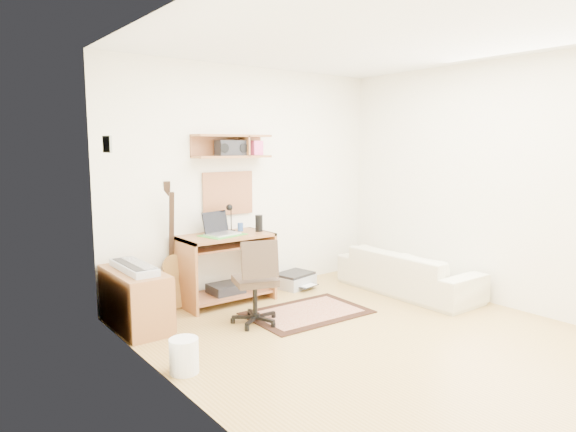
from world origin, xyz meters
TOP-DOWN VIEW (x-y plane):
  - floor at (0.00, 0.00)m, footprint 3.60×4.00m
  - ceiling at (0.00, 0.00)m, footprint 3.60×4.00m
  - back_wall at (0.00, 2.00)m, footprint 3.60×0.01m
  - left_wall at (-1.80, 0.00)m, footprint 0.01×4.00m
  - right_wall at (1.80, 0.00)m, footprint 0.01×4.00m
  - wall_shelf at (-0.30, 1.88)m, footprint 0.90×0.25m
  - cork_board at (-0.30, 1.98)m, footprint 0.64×0.03m
  - wall_photo at (-1.79, 1.50)m, footprint 0.02×0.20m
  - desk at (-0.50, 1.73)m, footprint 1.00×0.55m
  - laptop at (-0.54, 1.71)m, footprint 0.40×0.40m
  - speaker at (-0.09, 1.68)m, footprint 0.08×0.08m
  - desk_lamp at (-0.33, 1.87)m, footprint 0.10×0.10m
  - pencil_cup at (-0.24, 1.83)m, footprint 0.06×0.06m
  - boombox at (-0.32, 1.87)m, footprint 0.33×0.15m
  - rug at (-0.03, 0.88)m, footprint 1.23×0.84m
  - task_chair at (-0.62, 0.95)m, footprint 0.55×0.55m
  - cabinet at (-1.58, 1.55)m, footprint 0.40×0.90m
  - music_keyboard at (-1.58, 1.55)m, footprint 0.22×0.72m
  - guitar at (-1.03, 1.86)m, footprint 0.40×0.30m
  - waste_basket at (-1.65, 0.38)m, footprint 0.28×0.28m
  - printer at (0.47, 1.73)m, footprint 0.50×0.43m
  - sofa at (1.38, 0.75)m, footprint 0.50×1.70m

SIDE VIEW (x-z plane):
  - floor at x=0.00m, z-range -0.01..0.00m
  - rug at x=-0.03m, z-range 0.00..0.02m
  - printer at x=0.47m, z-range 0.00..0.17m
  - waste_basket at x=-1.65m, z-range 0.00..0.27m
  - cabinet at x=-1.58m, z-range 0.00..0.55m
  - sofa at x=1.38m, z-range 0.00..0.66m
  - desk at x=-0.50m, z-range 0.00..0.75m
  - task_chair at x=-0.62m, z-range 0.00..0.85m
  - music_keyboard at x=-1.58m, z-range 0.55..0.61m
  - guitar at x=-1.03m, z-range 0.00..1.35m
  - pencil_cup at x=-0.24m, z-range 0.75..0.84m
  - speaker at x=-0.09m, z-range 0.75..0.94m
  - laptop at x=-0.54m, z-range 0.75..1.01m
  - desk_lamp at x=-0.33m, z-range 0.75..1.06m
  - cork_board at x=-0.30m, z-range 0.92..1.42m
  - back_wall at x=0.00m, z-range 0.00..2.60m
  - left_wall at x=-1.80m, z-range 0.00..2.60m
  - right_wall at x=1.80m, z-range 0.00..2.60m
  - boombox at x=-0.32m, z-range 1.59..1.77m
  - wall_shelf at x=-0.30m, z-range 1.57..1.83m
  - wall_photo at x=-1.79m, z-range 1.65..1.79m
  - ceiling at x=0.00m, z-range 2.60..2.61m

